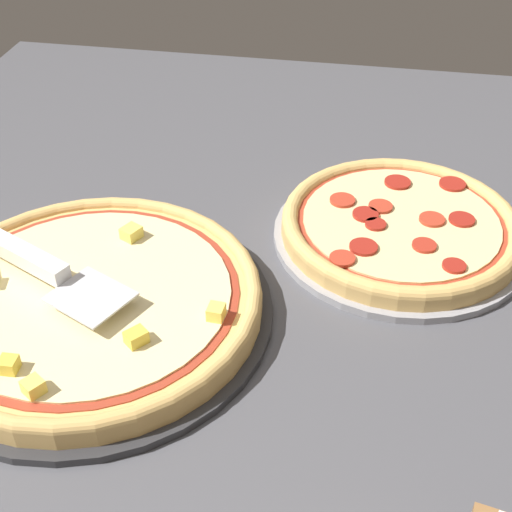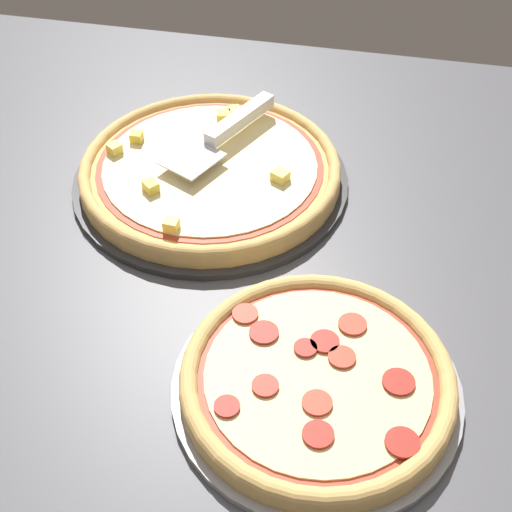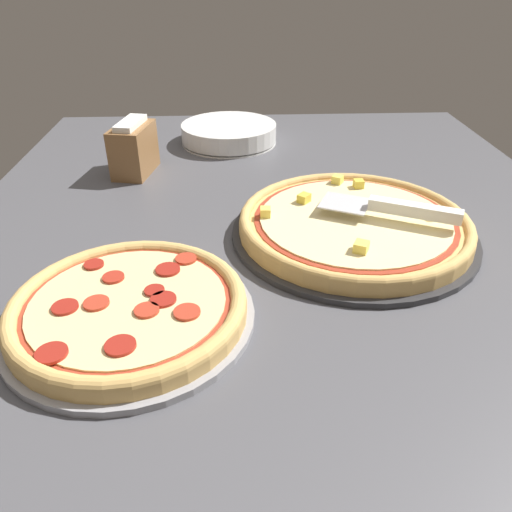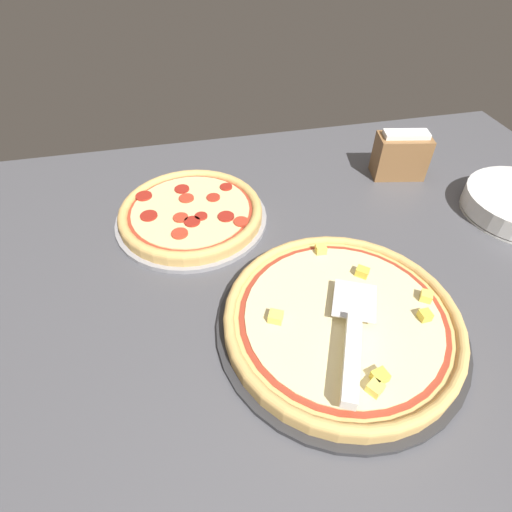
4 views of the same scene
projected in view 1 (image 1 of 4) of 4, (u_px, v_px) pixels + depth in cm
name	position (u px, v px, depth cm)	size (l,w,h in cm)	color
ground_plane	(201.00, 333.00, 82.91)	(154.94, 116.38, 3.60)	#4C4C51
pizza_pan_front	(93.00, 313.00, 82.29)	(41.80, 41.80, 1.00)	#2D2D30
pizza_front	(90.00, 299.00, 80.96)	(39.29, 39.29, 4.06)	#DBAD60
pizza_pan_back	(399.00, 236.00, 94.15)	(33.15, 33.15, 1.00)	#939399
pizza_back	(401.00, 224.00, 92.97)	(31.16, 31.16, 2.84)	#DBAD60
serving_spatula	(31.00, 260.00, 81.35)	(13.97, 22.70, 2.00)	silver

